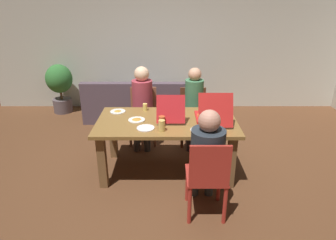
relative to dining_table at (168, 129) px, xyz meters
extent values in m
plane|color=brown|center=(0.00, 0.00, -0.63)|extent=(20.00, 20.00, 0.00)
cube|color=beige|center=(0.00, 2.66, 0.71)|extent=(7.37, 0.12, 2.67)
cube|color=brown|center=(0.00, 0.00, 0.10)|extent=(1.81, 0.99, 0.04)
cube|color=brown|center=(-0.79, -0.38, -0.28)|extent=(0.10, 0.10, 0.70)
cube|color=brown|center=(0.79, -0.38, -0.28)|extent=(0.10, 0.10, 0.70)
cube|color=brown|center=(-0.79, 0.38, -0.28)|extent=(0.10, 0.10, 0.70)
cube|color=brown|center=(0.79, 0.38, -0.28)|extent=(0.10, 0.10, 0.70)
cylinder|color=brown|center=(0.61, 0.66, -0.40)|extent=(0.05, 0.05, 0.46)
cylinder|color=brown|center=(0.24, 0.66, -0.40)|extent=(0.05, 0.05, 0.46)
cylinder|color=brown|center=(0.61, 1.06, -0.40)|extent=(0.05, 0.05, 0.46)
cylinder|color=brown|center=(0.24, 1.06, -0.40)|extent=(0.05, 0.05, 0.46)
cube|color=brown|center=(0.42, 0.86, -0.16)|extent=(0.44, 0.46, 0.02)
cube|color=brown|center=(0.42, 1.07, 0.05)|extent=(0.42, 0.03, 0.40)
cylinder|color=#3E333A|center=(0.49, 0.57, -0.39)|extent=(0.10, 0.10, 0.48)
cylinder|color=#3E333A|center=(0.35, 0.57, -0.39)|extent=(0.10, 0.10, 0.48)
cube|color=#3E333A|center=(0.42, 0.70, -0.10)|extent=(0.26, 0.31, 0.11)
cylinder|color=#3F7851|center=(0.42, 0.86, 0.16)|extent=(0.29, 0.29, 0.53)
sphere|color=tan|center=(0.42, 0.86, 0.52)|extent=(0.20, 0.20, 0.20)
cylinder|color=#B12E25|center=(0.24, -0.66, -0.40)|extent=(0.04, 0.04, 0.46)
cylinder|color=#B12E25|center=(0.61, -0.66, -0.40)|extent=(0.04, 0.04, 0.46)
cylinder|color=#B12E25|center=(0.24, -1.04, -0.40)|extent=(0.04, 0.04, 0.46)
cylinder|color=#B12E25|center=(0.61, -1.04, -0.40)|extent=(0.04, 0.04, 0.46)
cube|color=#B12E25|center=(0.42, -0.85, -0.16)|extent=(0.43, 0.44, 0.02)
cube|color=#B12E25|center=(0.42, -1.06, 0.08)|extent=(0.41, 0.03, 0.45)
cylinder|color=#364042|center=(0.34, -0.55, -0.39)|extent=(0.10, 0.10, 0.48)
cylinder|color=#364042|center=(0.51, -0.55, -0.39)|extent=(0.10, 0.10, 0.48)
cube|color=#364042|center=(0.42, -0.69, -0.10)|extent=(0.32, 0.32, 0.11)
cylinder|color=#283038|center=(0.42, -0.85, 0.13)|extent=(0.35, 0.35, 0.47)
sphere|color=tan|center=(0.42, -0.85, 0.47)|extent=(0.23, 0.23, 0.23)
cylinder|color=#90563B|center=(-0.19, 0.69, -0.40)|extent=(0.04, 0.04, 0.46)
cylinder|color=#90563B|center=(-0.58, 0.69, -0.40)|extent=(0.04, 0.04, 0.46)
cylinder|color=#90563B|center=(-0.19, 1.05, -0.40)|extent=(0.04, 0.04, 0.46)
cylinder|color=#90563B|center=(-0.58, 1.05, -0.40)|extent=(0.04, 0.04, 0.46)
cube|color=#90563B|center=(-0.39, 0.87, -0.16)|extent=(0.45, 0.42, 0.02)
cube|color=#90563B|center=(-0.39, 1.07, 0.05)|extent=(0.42, 0.03, 0.41)
cylinder|color=#3A383A|center=(-0.31, 0.55, -0.39)|extent=(0.10, 0.10, 0.48)
cylinder|color=#3A383A|center=(-0.46, 0.55, -0.39)|extent=(0.10, 0.10, 0.48)
cube|color=#3A383A|center=(-0.39, 0.70, -0.10)|extent=(0.29, 0.34, 0.11)
cylinder|color=#A53947|center=(-0.39, 0.87, 0.16)|extent=(0.32, 0.32, 0.52)
sphere|color=beige|center=(-0.39, 0.87, 0.52)|extent=(0.23, 0.23, 0.23)
cube|color=red|center=(0.05, 0.15, 0.13)|extent=(0.36, 0.36, 0.03)
cylinder|color=#D38D44|center=(0.05, 0.15, 0.16)|extent=(0.31, 0.31, 0.01)
cube|color=red|center=(0.05, -0.10, 0.31)|extent=(0.36, 0.15, 0.33)
cube|color=red|center=(0.59, 0.08, 0.13)|extent=(0.42, 0.42, 0.03)
cylinder|color=gold|center=(0.59, 0.08, 0.15)|extent=(0.37, 0.37, 0.01)
cube|color=red|center=(0.59, -0.21, 0.34)|extent=(0.42, 0.17, 0.39)
cylinder|color=white|center=(-0.68, 0.30, 0.13)|extent=(0.21, 0.21, 0.01)
cone|color=#BC8C34|center=(-0.68, 0.30, 0.14)|extent=(0.10, 0.10, 0.02)
cylinder|color=white|center=(0.40, -0.32, 0.13)|extent=(0.24, 0.24, 0.01)
cylinder|color=white|center=(-0.26, -0.26, 0.13)|extent=(0.22, 0.22, 0.01)
cylinder|color=white|center=(-0.39, 0.00, 0.13)|extent=(0.22, 0.22, 0.01)
cone|color=#C78631|center=(-0.39, 0.00, 0.14)|extent=(0.12, 0.12, 0.02)
cylinder|color=#B55129|center=(-0.06, -0.18, 0.18)|extent=(0.08, 0.08, 0.13)
cylinder|color=#E7BF63|center=(-0.06, -0.33, 0.19)|extent=(0.08, 0.08, 0.14)
cylinder|color=#E7CE67|center=(-0.31, 0.36, 0.17)|extent=(0.06, 0.06, 0.10)
cube|color=#544450|center=(-0.57, 1.95, -0.43)|extent=(2.04, 0.78, 0.40)
cube|color=#544450|center=(-0.57, 1.64, -0.03)|extent=(2.04, 0.16, 0.40)
cube|color=#544450|center=(-1.48, 1.95, -0.14)|extent=(0.20, 0.75, 0.18)
cube|color=#544450|center=(0.35, 1.95, -0.14)|extent=(0.20, 0.75, 0.18)
cylinder|color=#5C4E53|center=(-2.18, 2.26, -0.48)|extent=(0.38, 0.38, 0.28)
cylinder|color=brown|center=(-2.18, 2.26, -0.23)|extent=(0.05, 0.05, 0.22)
ellipsoid|color=#337534|center=(-2.18, 2.26, 0.08)|extent=(0.53, 0.53, 0.58)
camera|label=1|loc=(0.02, -3.51, 1.59)|focal=31.35mm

